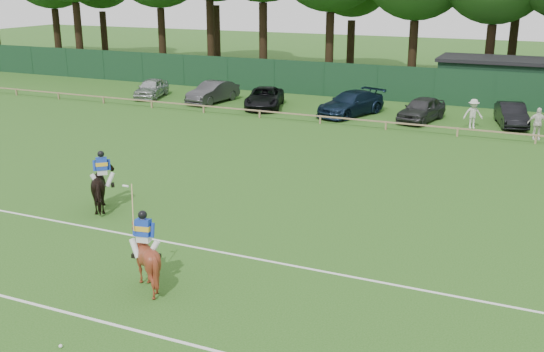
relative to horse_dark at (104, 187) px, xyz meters
The scene contains 19 objects.
ground 5.51m from the horse_dark, ahead, with size 160.00×160.00×0.00m, color #1E4C14.
horse_dark is the anchor object (origin of this frame).
horse_chestnut 6.87m from the horse_dark, 42.40° to the right, with size 1.38×1.55×1.71m, color maroon.
sedan_silver 23.76m from the horse_dark, 120.00° to the left, with size 1.62×4.04×1.38m, color #B0B2B5.
sedan_grey 21.76m from the horse_dark, 108.28° to the left, with size 1.55×4.44×1.46m, color #333336.
suv_black 20.57m from the horse_dark, 97.61° to the left, with size 2.23×4.84×1.34m, color black.
sedan_navy 20.63m from the horse_dark, 80.79° to the left, with size 2.10×5.17×1.50m, color #0F1D31.
hatch_grey 21.85m from the horse_dark, 69.23° to the left, with size 1.72×4.28×1.46m, color #323235.
estate_black 24.85m from the horse_dark, 58.85° to the left, with size 1.42×4.08×1.34m, color black.
spectator_left 22.45m from the horse_dark, 61.08° to the left, with size 1.11×0.64×1.71m, color beige.
spectator_mid 23.24m from the horse_dark, 51.85° to the left, with size 1.02×0.43×1.74m, color white.
rider_dark 0.76m from the horse_dark, 50.14° to the right, with size 0.81×0.71×1.41m.
rider_chestnut 6.92m from the horse_dark, 42.47° to the right, with size 0.96×0.53×2.05m.
polo_ball 9.58m from the horse_dark, 58.07° to the right, with size 0.09×0.09×0.09m, color silver.
pitch_lines 6.92m from the horse_dark, 38.31° to the right, with size 60.00×5.10×0.01m.
pitch_rail 18.07m from the horse_dark, 72.66° to the left, with size 62.10×0.10×0.50m.
perimeter_fence 26.79m from the horse_dark, 78.40° to the left, with size 92.08×0.08×2.50m.
utility_shed 31.39m from the horse_dark, 68.73° to the left, with size 8.40×4.40×3.04m.
tree_row 35.04m from the horse_dark, 77.83° to the left, with size 96.00×12.00×21.00m, color #26561C, non-canonical shape.
Camera 1 is at (9.50, -17.26, 8.27)m, focal length 42.00 mm.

